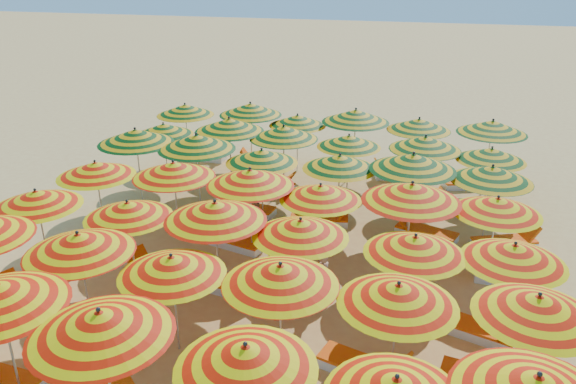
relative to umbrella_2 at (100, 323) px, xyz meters
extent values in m
plane|color=#DEB262|center=(1.15, 6.57, -2.15)|extent=(120.00, 120.00, 0.00)
cylinder|color=silver|center=(-2.09, 0.27, -0.99)|extent=(0.04, 0.04, 2.30)
cylinder|color=silver|center=(0.00, 0.00, -0.99)|extent=(0.04, 0.04, 2.30)
cone|color=#DB6700|center=(0.00, 0.00, 0.00)|extent=(3.00, 3.00, 0.44)
sphere|color=black|center=(0.00, 0.00, 0.25)|extent=(0.08, 0.08, 0.08)
cone|color=#DB6700|center=(2.37, -0.01, -0.15)|extent=(2.63, 2.63, 0.41)
sphere|color=black|center=(2.37, -0.01, 0.09)|extent=(0.07, 0.07, 0.07)
sphere|color=black|center=(4.54, -0.02, -0.01)|extent=(0.07, 0.07, 0.07)
sphere|color=black|center=(6.33, 0.20, 0.23)|extent=(0.08, 0.08, 0.08)
cylinder|color=silver|center=(-1.95, 2.34, -1.03)|extent=(0.04, 0.04, 2.23)
cone|color=#DB6700|center=(-1.95, 2.34, -0.07)|extent=(2.94, 2.94, 0.42)
sphere|color=black|center=(-1.95, 2.34, 0.18)|extent=(0.07, 0.07, 0.07)
cylinder|color=silver|center=(0.13, 2.21, -1.10)|extent=(0.04, 0.04, 2.09)
cone|color=#DB6700|center=(0.13, 2.21, -0.20)|extent=(2.38, 2.38, 0.40)
sphere|color=black|center=(0.13, 2.21, 0.03)|extent=(0.07, 0.07, 0.07)
cylinder|color=silver|center=(2.27, 2.26, -1.05)|extent=(0.04, 0.04, 2.18)
cone|color=#DB6700|center=(2.27, 2.26, -0.11)|extent=(2.77, 2.77, 0.42)
sphere|color=black|center=(2.27, 2.26, 0.13)|extent=(0.07, 0.07, 0.07)
cylinder|color=silver|center=(4.38, 2.23, -1.08)|extent=(0.04, 0.04, 2.13)
cone|color=#DB6700|center=(4.38, 2.23, -0.16)|extent=(2.80, 2.80, 0.41)
sphere|color=black|center=(4.38, 2.23, 0.07)|extent=(0.07, 0.07, 0.07)
cylinder|color=silver|center=(6.67, 2.47, -1.08)|extent=(0.04, 0.04, 2.13)
cone|color=#DB6700|center=(6.67, 2.47, -0.16)|extent=(2.63, 2.63, 0.41)
sphere|color=black|center=(6.67, 2.47, 0.08)|extent=(0.07, 0.07, 0.07)
cylinder|color=silver|center=(-4.39, 4.23, -1.08)|extent=(0.04, 0.04, 2.13)
cone|color=#DB6700|center=(-4.39, 4.23, -0.16)|extent=(2.82, 2.82, 0.41)
sphere|color=black|center=(-4.39, 4.23, 0.08)|extent=(0.07, 0.07, 0.07)
cylinder|color=silver|center=(-2.00, 4.32, -1.11)|extent=(0.04, 0.04, 2.07)
cone|color=#DB6700|center=(-2.00, 4.32, -0.22)|extent=(2.56, 2.56, 0.39)
sphere|color=black|center=(-2.00, 4.32, 0.01)|extent=(0.07, 0.07, 0.07)
cylinder|color=silver|center=(0.20, 4.31, -0.99)|extent=(0.04, 0.04, 2.31)
cone|color=#DB6700|center=(0.20, 4.31, 0.01)|extent=(2.47, 2.47, 0.44)
sphere|color=black|center=(0.20, 4.31, 0.26)|extent=(0.08, 0.08, 0.08)
cylinder|color=silver|center=(2.15, 4.32, -1.09)|extent=(0.04, 0.04, 2.11)
cone|color=#DB6700|center=(2.15, 4.32, -0.17)|extent=(2.70, 2.70, 0.40)
sphere|color=black|center=(2.15, 4.32, 0.06)|extent=(0.07, 0.07, 0.07)
cylinder|color=silver|center=(4.57, 4.21, -1.10)|extent=(0.04, 0.04, 2.09)
cone|color=#DB6700|center=(4.57, 4.21, -0.19)|extent=(2.66, 2.66, 0.40)
sphere|color=black|center=(4.57, 4.21, 0.04)|extent=(0.07, 0.07, 0.07)
cylinder|color=silver|center=(6.49, 4.37, -1.10)|extent=(0.04, 0.04, 2.08)
cone|color=#DB6700|center=(6.49, 4.37, -0.20)|extent=(2.51, 2.51, 0.40)
sphere|color=black|center=(6.49, 4.37, 0.03)|extent=(0.07, 0.07, 0.07)
cylinder|color=silver|center=(-4.13, 6.38, -1.08)|extent=(0.04, 0.04, 2.14)
cone|color=#DB6700|center=(-4.13, 6.38, -0.15)|extent=(2.84, 2.84, 0.41)
sphere|color=black|center=(-4.13, 6.38, 0.09)|extent=(0.07, 0.07, 0.07)
cylinder|color=silver|center=(-1.93, 6.66, -1.03)|extent=(0.04, 0.04, 2.24)
cone|color=#DB6700|center=(-1.93, 6.66, -0.06)|extent=(2.38, 2.38, 0.43)
sphere|color=black|center=(-1.93, 6.66, 0.19)|extent=(0.07, 0.07, 0.07)
cylinder|color=silver|center=(0.28, 6.52, -1.00)|extent=(0.04, 0.04, 2.29)
cone|color=#DB6700|center=(0.28, 6.52, -0.01)|extent=(2.71, 2.71, 0.44)
sphere|color=black|center=(0.28, 6.52, 0.24)|extent=(0.08, 0.08, 0.08)
cylinder|color=silver|center=(2.15, 6.46, -1.11)|extent=(0.04, 0.04, 2.08)
cone|color=#DB6700|center=(2.15, 6.46, -0.21)|extent=(2.11, 2.11, 0.40)
sphere|color=black|center=(2.15, 6.46, 0.02)|extent=(0.07, 0.07, 0.07)
cylinder|color=silver|center=(4.37, 6.36, -0.96)|extent=(0.05, 0.05, 2.38)
cone|color=#DB6700|center=(4.37, 6.36, 0.07)|extent=(2.64, 2.64, 0.45)
sphere|color=black|center=(4.37, 6.36, 0.33)|extent=(0.08, 0.08, 0.08)
cylinder|color=silver|center=(6.35, 6.71, -1.10)|extent=(0.04, 0.04, 2.09)
cone|color=#DB6700|center=(6.35, 6.71, -0.19)|extent=(2.38, 2.38, 0.40)
sphere|color=black|center=(6.35, 6.71, 0.04)|extent=(0.07, 0.07, 0.07)
cylinder|color=silver|center=(-4.21, 8.78, -0.96)|extent=(0.05, 0.05, 2.37)
cone|color=#6C5D06|center=(-4.21, 8.78, 0.07)|extent=(2.46, 2.46, 0.45)
sphere|color=black|center=(-4.21, 8.78, 0.33)|extent=(0.08, 0.08, 0.08)
cylinder|color=silver|center=(-2.15, 8.74, -0.96)|extent=(0.05, 0.05, 2.37)
cone|color=#6C5D06|center=(-2.15, 8.74, 0.06)|extent=(2.84, 2.84, 0.45)
sphere|color=black|center=(-2.15, 8.74, 0.32)|extent=(0.08, 0.08, 0.08)
cylinder|color=silver|center=(-0.04, 8.57, -1.08)|extent=(0.04, 0.04, 2.13)
cone|color=#6C5D06|center=(-0.04, 8.57, -0.15)|extent=(2.67, 2.67, 0.41)
sphere|color=black|center=(-0.04, 8.57, 0.08)|extent=(0.07, 0.07, 0.07)
cylinder|color=silver|center=(2.25, 8.66, -1.07)|extent=(0.04, 0.04, 2.14)
cone|color=#6C5D06|center=(2.25, 8.66, -0.15)|extent=(2.25, 2.25, 0.41)
sphere|color=black|center=(2.25, 8.66, 0.09)|extent=(0.07, 0.07, 0.07)
cylinder|color=silver|center=(4.28, 8.55, -0.96)|extent=(0.05, 0.05, 2.38)
cone|color=#6C5D06|center=(4.28, 8.55, 0.07)|extent=(2.58, 2.58, 0.45)
sphere|color=black|center=(4.28, 8.55, 0.33)|extent=(0.08, 0.08, 0.08)
cylinder|color=silver|center=(6.35, 8.66, -1.05)|extent=(0.04, 0.04, 2.18)
cone|color=#6C5D06|center=(6.35, 8.66, -0.11)|extent=(2.80, 2.80, 0.42)
sphere|color=black|center=(6.35, 8.66, 0.13)|extent=(0.07, 0.07, 0.07)
cylinder|color=silver|center=(-4.22, 10.68, -1.13)|extent=(0.04, 0.04, 2.04)
cone|color=#6C5D06|center=(-4.22, 10.68, -0.24)|extent=(2.25, 2.25, 0.39)
sphere|color=black|center=(-4.22, 10.68, -0.02)|extent=(0.07, 0.07, 0.07)
cylinder|color=silver|center=(-1.88, 10.84, -0.98)|extent=(0.04, 0.04, 2.34)
cone|color=#6C5D06|center=(-1.88, 10.84, 0.04)|extent=(2.63, 2.63, 0.45)
sphere|color=black|center=(-1.88, 10.84, 0.29)|extent=(0.08, 0.08, 0.08)
cylinder|color=silver|center=(0.05, 10.71, -1.02)|extent=(0.04, 0.04, 2.25)
cone|color=#6C5D06|center=(0.05, 10.71, -0.05)|extent=(2.74, 2.74, 0.43)
sphere|color=black|center=(0.05, 10.71, 0.20)|extent=(0.07, 0.07, 0.07)
cylinder|color=silver|center=(2.16, 10.89, -1.11)|extent=(0.04, 0.04, 2.06)
cone|color=#6C5D06|center=(2.16, 10.89, -0.22)|extent=(2.64, 2.64, 0.39)
sphere|color=black|center=(2.16, 10.89, 0.01)|extent=(0.07, 0.07, 0.07)
cylinder|color=silver|center=(4.54, 10.83, -1.04)|extent=(0.04, 0.04, 2.22)
cone|color=#6C5D06|center=(4.54, 10.83, -0.07)|extent=(2.55, 2.55, 0.42)
sphere|color=black|center=(4.54, 10.83, 0.17)|extent=(0.07, 0.07, 0.07)
cylinder|color=silver|center=(6.48, 10.66, -1.11)|extent=(0.04, 0.04, 2.06)
cone|color=#6C5D06|center=(6.48, 10.66, -0.22)|extent=(2.59, 2.59, 0.39)
sphere|color=black|center=(6.48, 10.66, 0.01)|extent=(0.07, 0.07, 0.07)
cylinder|color=silver|center=(-4.41, 12.89, -1.06)|extent=(0.04, 0.04, 2.17)
cone|color=#6C5D06|center=(-4.41, 12.89, -0.12)|extent=(2.38, 2.38, 0.41)
sphere|color=black|center=(-4.41, 12.89, 0.12)|extent=(0.07, 0.07, 0.07)
cylinder|color=silver|center=(-1.87, 13.06, -0.98)|extent=(0.04, 0.04, 2.32)
cone|color=#6C5D06|center=(-1.87, 13.06, 0.02)|extent=(2.99, 2.99, 0.44)
sphere|color=black|center=(-1.87, 13.06, 0.28)|extent=(0.08, 0.08, 0.08)
cylinder|color=silver|center=(-0.02, 12.85, -1.11)|extent=(0.04, 0.04, 2.07)
cone|color=#6C5D06|center=(-0.02, 12.85, -0.22)|extent=(2.71, 2.71, 0.39)
sphere|color=black|center=(-0.02, 12.85, 0.01)|extent=(0.07, 0.07, 0.07)
cylinder|color=silver|center=(2.07, 12.92, -0.96)|extent=(0.05, 0.05, 2.38)
cone|color=#6C5D06|center=(2.07, 12.92, 0.08)|extent=(2.63, 2.63, 0.45)
sphere|color=black|center=(2.07, 12.92, 0.34)|extent=(0.08, 0.08, 0.08)
cylinder|color=silver|center=(4.25, 12.98, -1.05)|extent=(0.04, 0.04, 2.19)
cone|color=#6C5D06|center=(4.25, 12.98, -0.10)|extent=(2.64, 2.64, 0.42)
sphere|color=black|center=(4.25, 12.98, 0.14)|extent=(0.07, 0.07, 0.07)
cylinder|color=silver|center=(6.63, 12.92, -0.99)|extent=(0.04, 0.04, 2.31)
cone|color=#6C5D06|center=(6.63, 12.92, 0.01)|extent=(2.60, 2.60, 0.44)
sphere|color=black|center=(6.63, 12.92, 0.26)|extent=(0.08, 0.08, 0.08)
cube|color=white|center=(-3.82, 2.55, -2.05)|extent=(1.79, 1.23, 0.20)
cube|color=#EE550B|center=(-3.82, 2.55, -1.92)|extent=(1.79, 1.23, 0.06)
cube|color=#EE550B|center=(-4.46, 2.84, -1.70)|extent=(0.57, 0.68, 0.48)
cube|color=white|center=(3.83, 2.41, -2.05)|extent=(1.79, 1.04, 0.20)
cube|color=#EE550B|center=(3.83, 2.41, -1.92)|extent=(1.79, 1.04, 0.06)
cube|color=#EE550B|center=(4.50, 2.21, -1.70)|extent=(0.51, 0.66, 0.48)
cube|color=white|center=(6.12, 2.60, -2.05)|extent=(1.78, 0.87, 0.20)
cube|color=#EE550B|center=(6.12, 2.60, -1.92)|extent=(1.78, 0.87, 0.06)
cube|color=#EE550B|center=(6.81, 2.48, -1.70)|extent=(0.46, 0.64, 0.48)
cube|color=white|center=(-1.45, 4.39, -2.05)|extent=(1.79, 1.19, 0.20)
cube|color=#EE550B|center=(-1.45, 4.39, -1.92)|extent=(1.79, 1.19, 0.06)
cube|color=#EE550B|center=(-2.09, 4.66, -1.70)|extent=(0.56, 0.68, 0.48)
cube|color=white|center=(0.75, 4.42, -2.05)|extent=(1.77, 0.84, 0.20)
cube|color=#EE550B|center=(0.75, 4.42, -1.92)|extent=(1.77, 0.84, 0.06)
cube|color=#EE550B|center=(1.44, 4.31, -1.70)|extent=(0.45, 0.63, 0.48)
cube|color=white|center=(1.60, 4.34, -2.05)|extent=(1.79, 1.04, 0.20)
cube|color=#EE550B|center=(1.60, 4.34, -1.92)|extent=(1.79, 1.04, 0.06)
cube|color=#EE550B|center=(0.93, 4.14, -1.70)|extent=(0.51, 0.66, 0.48)
cube|color=white|center=(5.94, 4.21, -2.05)|extent=(1.80, 1.08, 0.20)
cube|color=#EE550B|center=(5.94, 4.21, -1.92)|extent=(1.80, 1.08, 0.06)
cube|color=#EE550B|center=(6.61, 3.99, -1.70)|extent=(0.53, 0.66, 0.48)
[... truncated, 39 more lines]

